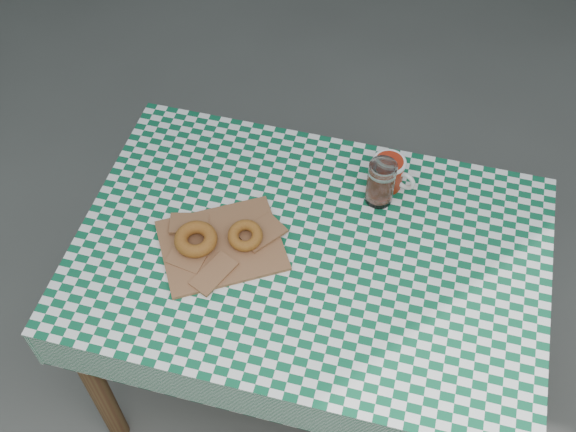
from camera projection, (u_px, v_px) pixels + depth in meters
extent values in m
plane|color=#4A4A46|center=(288.00, 421.00, 2.32)|extent=(60.00, 60.00, 0.00)
cube|color=brown|center=(307.00, 323.00, 2.12)|extent=(1.20, 0.81, 0.75)
cube|color=#0D5635|center=(310.00, 252.00, 1.82)|extent=(1.22, 0.83, 0.01)
cube|color=#9A6243|center=(221.00, 245.00, 1.82)|extent=(0.39, 0.37, 0.02)
torus|color=#A16A21|center=(196.00, 239.00, 1.79)|extent=(0.14, 0.14, 0.03)
torus|color=olive|center=(245.00, 236.00, 1.81)|extent=(0.10, 0.10, 0.03)
cylinder|color=white|center=(381.00, 183.00, 1.86)|extent=(0.09, 0.09, 0.13)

